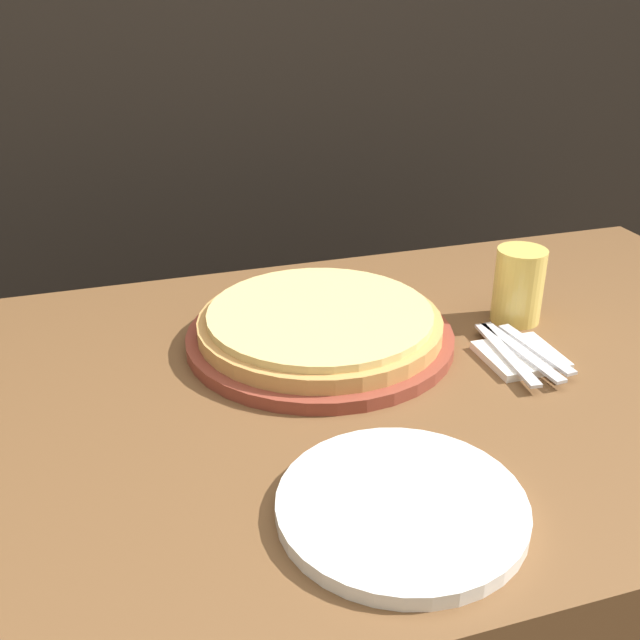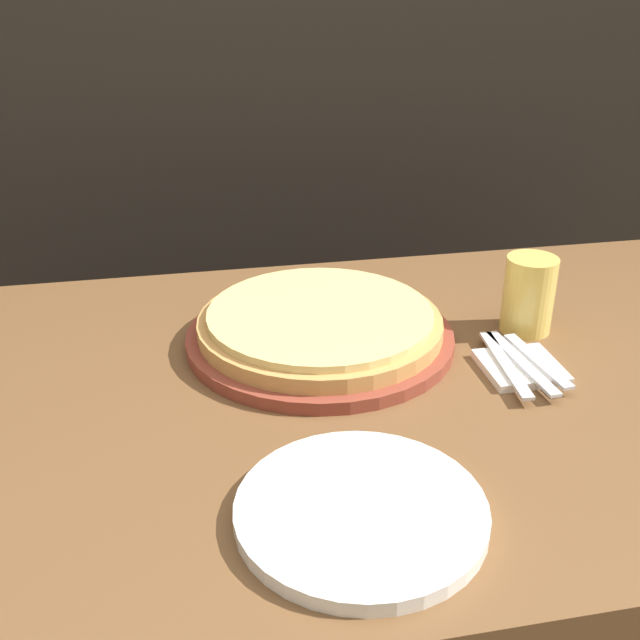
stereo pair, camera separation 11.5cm
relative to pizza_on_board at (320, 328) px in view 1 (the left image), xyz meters
name	(u,v)px [view 1 (the left image)]	position (x,y,z in m)	size (l,w,h in m)	color
dining_table	(355,578)	(0.02, -0.12, -0.41)	(1.57, 0.90, 0.77)	brown
pizza_on_board	(320,328)	(0.00, 0.00, 0.00)	(0.41, 0.41, 0.06)	brown
beer_glass	(519,282)	(0.33, -0.02, 0.04)	(0.08, 0.08, 0.12)	#E5C65B
dinner_plate	(401,506)	(-0.03, -0.40, -0.02)	(0.27, 0.27, 0.02)	white
napkin_stack	(520,356)	(0.27, -0.14, -0.02)	(0.11, 0.11, 0.01)	white
fork	(506,354)	(0.25, -0.14, -0.01)	(0.03, 0.19, 0.00)	silver
dinner_knife	(521,351)	(0.27, -0.14, -0.01)	(0.03, 0.19, 0.00)	silver
spoon	(536,349)	(0.30, -0.14, -0.01)	(0.03, 0.17, 0.00)	silver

